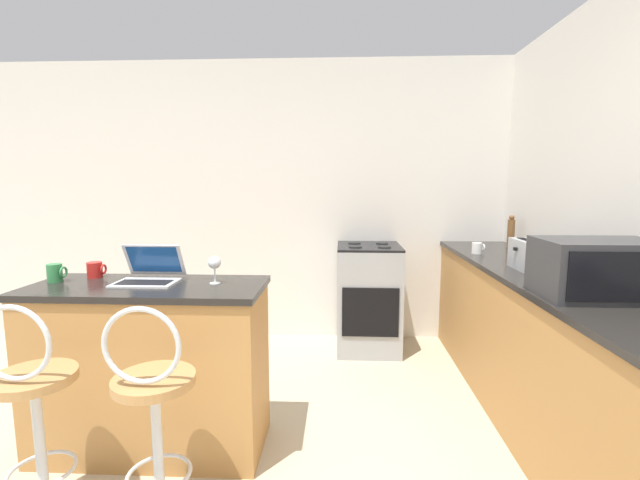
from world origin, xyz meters
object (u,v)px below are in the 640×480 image
at_px(bar_stool_far, 155,424).
at_px(microwave, 599,269).
at_px(bar_stool_near, 35,421).
at_px(wine_glass_short, 215,264).
at_px(mug_green, 55,273).
at_px(laptop, 150,272).
at_px(mug_red, 95,270).
at_px(toaster, 532,255).
at_px(stove_range, 368,298).
at_px(mug_white, 477,248).
at_px(pepper_mill, 511,232).

xyz_separation_m(bar_stool_far, microwave, (2.01, 0.40, 0.61)).
xyz_separation_m(bar_stool_near, wine_glass_short, (0.62, 0.59, 0.58)).
distance_m(bar_stool_near, mug_green, 0.83).
bearing_deg(microwave, bar_stool_far, -168.65).
height_order(bar_stool_far, microwave, microwave).
distance_m(microwave, mug_green, 2.80).
relative_size(laptop, mug_red, 3.23).
bearing_deg(toaster, stove_range, 133.38).
bearing_deg(bar_stool_near, wine_glass_short, 43.36).
height_order(laptop, mug_red, laptop).
xyz_separation_m(toaster, mug_green, (-2.77, -0.47, -0.04)).
distance_m(mug_white, pepper_mill, 0.52).
height_order(mug_red, mug_green, mug_green).
distance_m(bar_stool_far, pepper_mill, 3.05).
relative_size(laptop, wine_glass_short, 2.15).
distance_m(toaster, mug_white, 0.63).
distance_m(stove_range, wine_glass_short, 1.84).
xyz_separation_m(bar_stool_far, wine_glass_short, (0.10, 0.59, 0.58)).
xyz_separation_m(microwave, stove_range, (-0.98, 1.66, -0.61)).
bearing_deg(wine_glass_short, laptop, 174.87).
xyz_separation_m(toaster, pepper_mill, (0.23, 0.95, 0.04)).
bearing_deg(laptop, bar_stool_near, -111.72).
height_order(microwave, wine_glass_short, microwave).
xyz_separation_m(laptop, wine_glass_short, (0.38, -0.03, 0.06)).
xyz_separation_m(stove_range, wine_glass_short, (-0.93, -1.48, 0.58)).
bearing_deg(stove_range, mug_white, -26.22).
height_order(bar_stool_far, mug_green, mug_green).
bearing_deg(microwave, mug_red, 173.39).
bearing_deg(pepper_mill, mug_white, -138.35).
relative_size(microwave, pepper_mill, 1.94).
bearing_deg(pepper_mill, mug_red, -155.55).
height_order(mug_green, wine_glass_short, wine_glass_short).
distance_m(laptop, toaster, 2.30).
relative_size(bar_stool_near, pepper_mill, 3.64).
bearing_deg(bar_stool_far, mug_red, 131.89).
height_order(microwave, pepper_mill, same).
bearing_deg(laptop, toaster, 10.88).
bearing_deg(pepper_mill, wine_glass_short, -146.21).
distance_m(mug_red, wine_glass_short, 0.75).
bearing_deg(mug_white, bar_stool_far, -137.75).
distance_m(microwave, wine_glass_short, 1.91).
bearing_deg(microwave, pepper_mill, 82.53).
relative_size(mug_red, wine_glass_short, 0.67).
bearing_deg(wine_glass_short, mug_red, 170.84).
bearing_deg(bar_stool_far, laptop, 113.85).
relative_size(bar_stool_far, mug_red, 9.97).
height_order(bar_stool_near, mug_white, mug_white).
height_order(stove_range, mug_white, mug_white).
bearing_deg(bar_stool_far, pepper_mill, 42.15).
bearing_deg(mug_red, toaster, 7.59).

